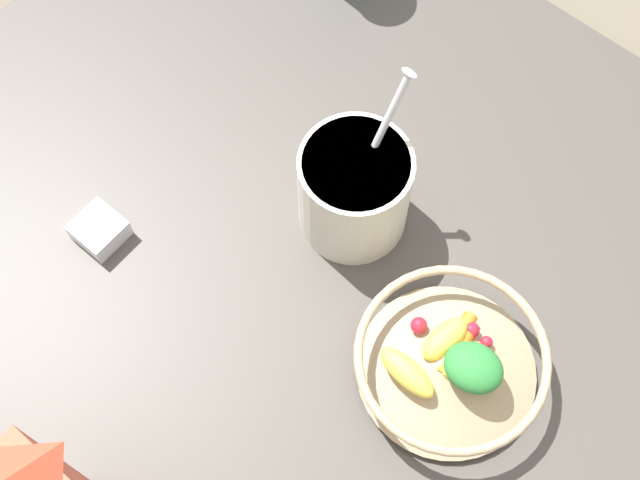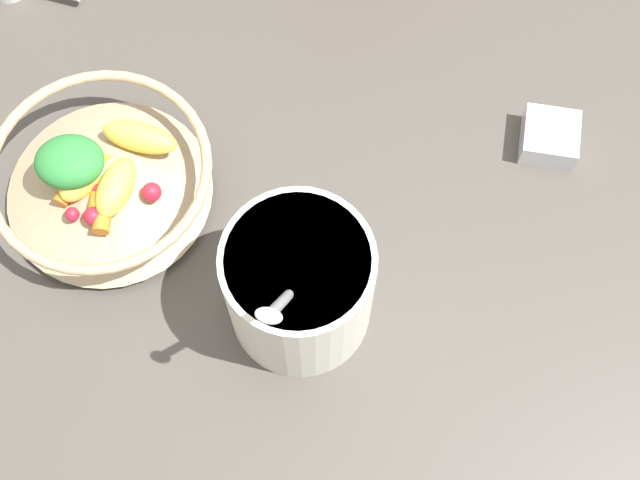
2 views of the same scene
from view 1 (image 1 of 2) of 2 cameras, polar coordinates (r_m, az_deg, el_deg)
name	(u,v)px [view 1 (image 1 of 2)]	position (r m, az deg, el deg)	size (l,w,h in m)	color
ground_plane	(278,290)	(1.05, -2.73, -3.21)	(6.00, 6.00, 0.00)	#665B4C
countertop	(277,284)	(1.04, -2.78, -2.85)	(1.06, 1.06, 0.04)	#47423D
fruit_bowl	(450,363)	(0.96, 8.33, -7.77)	(0.21, 0.21, 0.08)	tan
yogurt_tub	(354,188)	(0.99, 2.22, 3.36)	(0.14, 0.13, 0.22)	silver
spice_jar	(100,231)	(1.06, -13.92, 0.58)	(0.05, 0.05, 0.03)	silver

